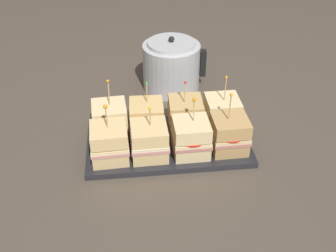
{
  "coord_description": "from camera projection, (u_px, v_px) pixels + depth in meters",
  "views": [
    {
      "loc": [
        -0.11,
        -0.97,
        0.77
      ],
      "look_at": [
        0.0,
        0.0,
        0.07
      ],
      "focal_mm": 45.0,
      "sensor_mm": 36.0,
      "label": 1
    }
  ],
  "objects": [
    {
      "name": "ground_plane",
      "position": [
        168.0,
        146.0,
        1.25
      ],
      "size": [
        6.0,
        6.0,
        0.0
      ],
      "primitive_type": "plane",
      "color": "#4C4238"
    },
    {
      "name": "serving_platter",
      "position": [
        168.0,
        143.0,
        1.24
      ],
      "size": [
        0.47,
        0.25,
        0.02
      ],
      "color": "#232328",
      "rests_on": "ground_plane"
    },
    {
      "name": "sandwich_back_center_left",
      "position": [
        147.0,
        118.0,
        1.25
      ],
      "size": [
        0.11,
        0.11,
        0.17
      ],
      "color": "tan",
      "rests_on": "serving_platter"
    },
    {
      "name": "sandwich_back_far_left",
      "position": [
        110.0,
        120.0,
        1.23
      ],
      "size": [
        0.11,
        0.11,
        0.18
      ],
      "color": "beige",
      "rests_on": "serving_platter"
    },
    {
      "name": "sandwich_front_center_left",
      "position": [
        149.0,
        141.0,
        1.16
      ],
      "size": [
        0.1,
        0.1,
        0.16
      ],
      "color": "#DBB77A",
      "rests_on": "serving_platter"
    },
    {
      "name": "sandwich_front_center_right",
      "position": [
        191.0,
        138.0,
        1.16
      ],
      "size": [
        0.1,
        0.11,
        0.17
      ],
      "color": "beige",
      "rests_on": "serving_platter"
    },
    {
      "name": "sandwich_front_far_left",
      "position": [
        109.0,
        143.0,
        1.14
      ],
      "size": [
        0.11,
        0.11,
        0.17
      ],
      "color": "#DBB77A",
      "rests_on": "serving_platter"
    },
    {
      "name": "sandwich_back_center_right",
      "position": [
        185.0,
        115.0,
        1.25
      ],
      "size": [
        0.11,
        0.11,
        0.17
      ],
      "color": "tan",
      "rests_on": "serving_platter"
    },
    {
      "name": "sandwich_back_far_right",
      "position": [
        222.0,
        113.0,
        1.27
      ],
      "size": [
        0.1,
        0.1,
        0.18
      ],
      "color": "beige",
      "rests_on": "serving_platter"
    },
    {
      "name": "kettle_steel",
      "position": [
        172.0,
        66.0,
        1.47
      ],
      "size": [
        0.22,
        0.2,
        0.2
      ],
      "color": "#B7BABF",
      "rests_on": "ground_plane"
    },
    {
      "name": "sandwich_front_far_right",
      "position": [
        229.0,
        134.0,
        1.18
      ],
      "size": [
        0.11,
        0.11,
        0.18
      ],
      "color": "tan",
      "rests_on": "serving_platter"
    }
  ]
}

